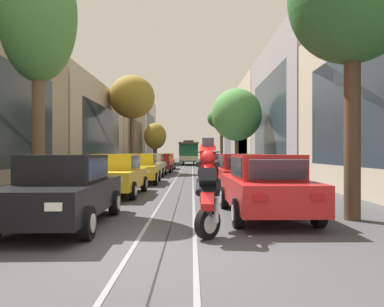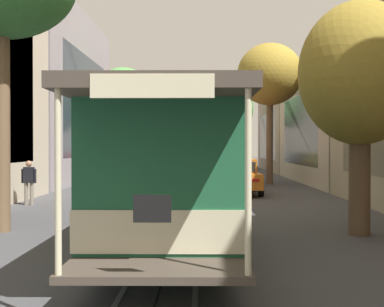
{
  "view_description": "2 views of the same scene",
  "coord_description": "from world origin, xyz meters",
  "px_view_note": "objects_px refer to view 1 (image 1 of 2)",
  "views": [
    {
      "loc": [
        0.48,
        -5.95,
        1.62
      ],
      "look_at": [
        0.52,
        22.22,
        1.58
      ],
      "focal_mm": 32.94,
      "sensor_mm": 36.0,
      "label": 1
    },
    {
      "loc": [
        -0.64,
        53.36,
        2.11
      ],
      "look_at": [
        0.31,
        6.73,
        1.53
      ],
      "focal_mm": 49.77,
      "sensor_mm": 36.0,
      "label": 2
    }
  ],
  "objects_px": {
    "motorcycle_with_rider": "(207,184)",
    "parked_car_black_near_left": "(63,190)",
    "parked_car_red_fifth_left": "(160,163)",
    "parked_car_red_near_right": "(264,185)",
    "pedestrian_on_left_pavement": "(237,159)",
    "fire_hydrant": "(103,177)",
    "parked_car_orange_sixth_left": "(165,161)",
    "parked_car_silver_fifth_right": "(212,162)",
    "parked_car_yellow_mid_left": "(140,168)",
    "street_tree_kerb_left_near": "(38,18)",
    "street_tree_kerb_left_second": "(132,98)",
    "street_tree_kerb_left_mid": "(155,136)",
    "parked_car_red_second_right": "(238,173)",
    "parked_car_blue_mid_right": "(221,167)",
    "parked_car_yellow_second_left": "(116,174)",
    "street_tree_kerb_right_mid": "(221,119)",
    "parked_car_grey_fourth_right": "(217,164)",
    "cable_car_trolley": "(188,153)",
    "parked_car_beige_fourth_left": "(151,165)",
    "street_tree_kerb_right_second": "(236,115)"
  },
  "relations": [
    {
      "from": "pedestrian_on_left_pavement",
      "to": "fire_hydrant",
      "type": "distance_m",
      "value": 24.55
    },
    {
      "from": "street_tree_kerb_left_mid",
      "to": "cable_car_trolley",
      "type": "xyz_separation_m",
      "value": [
        4.4,
        1.86,
        -2.16
      ]
    },
    {
      "from": "parked_car_orange_sixth_left",
      "to": "parked_car_blue_mid_right",
      "type": "bearing_deg",
      "value": -73.95
    },
    {
      "from": "street_tree_kerb_left_near",
      "to": "street_tree_kerb_left_second",
      "type": "height_order",
      "value": "street_tree_kerb_left_second"
    },
    {
      "from": "parked_car_black_near_left",
      "to": "street_tree_kerb_left_second",
      "type": "relative_size",
      "value": 0.55
    },
    {
      "from": "parked_car_red_fifth_left",
      "to": "cable_car_trolley",
      "type": "relative_size",
      "value": 0.48
    },
    {
      "from": "parked_car_orange_sixth_left",
      "to": "street_tree_kerb_right_mid",
      "type": "relative_size",
      "value": 0.58
    },
    {
      "from": "parked_car_black_near_left",
      "to": "street_tree_kerb_left_second",
      "type": "distance_m",
      "value": 21.87
    },
    {
      "from": "street_tree_kerb_left_mid",
      "to": "cable_car_trolley",
      "type": "height_order",
      "value": "street_tree_kerb_left_mid"
    },
    {
      "from": "parked_car_red_near_right",
      "to": "parked_car_red_second_right",
      "type": "relative_size",
      "value": 0.99
    },
    {
      "from": "parked_car_red_second_right",
      "to": "street_tree_kerb_left_second",
      "type": "xyz_separation_m",
      "value": [
        -6.87,
        14.29,
        5.39
      ]
    },
    {
      "from": "parked_car_red_near_right",
      "to": "motorcycle_with_rider",
      "type": "xyz_separation_m",
      "value": [
        -1.54,
        -2.02,
        0.21
      ]
    },
    {
      "from": "street_tree_kerb_right_mid",
      "to": "street_tree_kerb_left_near",
      "type": "bearing_deg",
      "value": -103.37
    },
    {
      "from": "cable_car_trolley",
      "to": "street_tree_kerb_left_second",
      "type": "bearing_deg",
      "value": -102.91
    },
    {
      "from": "parked_car_grey_fourth_right",
      "to": "parked_car_silver_fifth_right",
      "type": "bearing_deg",
      "value": 90.59
    },
    {
      "from": "parked_car_beige_fourth_left",
      "to": "parked_car_red_near_right",
      "type": "height_order",
      "value": "same"
    },
    {
      "from": "parked_car_red_near_right",
      "to": "cable_car_trolley",
      "type": "height_order",
      "value": "cable_car_trolley"
    },
    {
      "from": "parked_car_yellow_mid_left",
      "to": "street_tree_kerb_right_mid",
      "type": "xyz_separation_m",
      "value": [
        6.63,
        27.35,
        5.26
      ]
    },
    {
      "from": "cable_car_trolley",
      "to": "motorcycle_with_rider",
      "type": "xyz_separation_m",
      "value": [
        0.79,
        -41.46,
        -0.65
      ]
    },
    {
      "from": "parked_car_black_near_left",
      "to": "parked_car_yellow_mid_left",
      "type": "height_order",
      "value": "same"
    },
    {
      "from": "parked_car_grey_fourth_right",
      "to": "parked_car_silver_fifth_right",
      "type": "xyz_separation_m",
      "value": [
        -0.05,
        5.17,
        0.0
      ]
    },
    {
      "from": "parked_car_red_second_right",
      "to": "motorcycle_with_rider",
      "type": "distance_m",
      "value": 7.94
    },
    {
      "from": "parked_car_red_near_right",
      "to": "parked_car_blue_mid_right",
      "type": "bearing_deg",
      "value": 90.68
    },
    {
      "from": "parked_car_silver_fifth_right",
      "to": "street_tree_kerb_left_near",
      "type": "relative_size",
      "value": 0.57
    },
    {
      "from": "parked_car_red_fifth_left",
      "to": "street_tree_kerb_left_mid",
      "type": "xyz_separation_m",
      "value": [
        -2.21,
        16.87,
        3.02
      ]
    },
    {
      "from": "motorcycle_with_rider",
      "to": "parked_car_black_near_left",
      "type": "bearing_deg",
      "value": 163.25
    },
    {
      "from": "street_tree_kerb_left_near",
      "to": "parked_car_red_fifth_left",
      "type": "bearing_deg",
      "value": 84.18
    },
    {
      "from": "parked_car_silver_fifth_right",
      "to": "street_tree_kerb_left_second",
      "type": "height_order",
      "value": "street_tree_kerb_left_second"
    },
    {
      "from": "parked_car_blue_mid_right",
      "to": "fire_hydrant",
      "type": "distance_m",
      "value": 6.69
    },
    {
      "from": "parked_car_black_near_left",
      "to": "parked_car_yellow_second_left",
      "type": "distance_m",
      "value": 5.63
    },
    {
      "from": "parked_car_red_near_right",
      "to": "parked_car_grey_fourth_right",
      "type": "height_order",
      "value": "same"
    },
    {
      "from": "parked_car_orange_sixth_left",
      "to": "street_tree_kerb_left_near",
      "type": "distance_m",
      "value": 25.53
    },
    {
      "from": "parked_car_yellow_second_left",
      "to": "parked_car_silver_fifth_right",
      "type": "relative_size",
      "value": 0.99
    },
    {
      "from": "parked_car_red_near_right",
      "to": "motorcycle_with_rider",
      "type": "distance_m",
      "value": 2.55
    },
    {
      "from": "parked_car_red_second_right",
      "to": "pedestrian_on_left_pavement",
      "type": "bearing_deg",
      "value": 82.73
    },
    {
      "from": "parked_car_orange_sixth_left",
      "to": "parked_car_silver_fifth_right",
      "type": "bearing_deg",
      "value": -47.6
    },
    {
      "from": "parked_car_beige_fourth_left",
      "to": "fire_hydrant",
      "type": "relative_size",
      "value": 5.19
    },
    {
      "from": "parked_car_yellow_second_left",
      "to": "parked_car_red_near_right",
      "type": "height_order",
      "value": "same"
    },
    {
      "from": "parked_car_red_fifth_left",
      "to": "parked_car_red_near_right",
      "type": "relative_size",
      "value": 1.0
    },
    {
      "from": "parked_car_orange_sixth_left",
      "to": "fire_hydrant",
      "type": "xyz_separation_m",
      "value": [
        -1.73,
        -17.93,
        -0.38
      ]
    },
    {
      "from": "parked_car_beige_fourth_left",
      "to": "parked_car_red_fifth_left",
      "type": "distance_m",
      "value": 4.83
    },
    {
      "from": "parked_car_beige_fourth_left",
      "to": "street_tree_kerb_right_mid",
      "type": "bearing_deg",
      "value": 72.51
    },
    {
      "from": "parked_car_beige_fourth_left",
      "to": "street_tree_kerb_left_mid",
      "type": "distance_m",
      "value": 22.0
    },
    {
      "from": "parked_car_black_near_left",
      "to": "street_tree_kerb_right_second",
      "type": "bearing_deg",
      "value": 72.36
    },
    {
      "from": "parked_car_orange_sixth_left",
      "to": "parked_car_grey_fourth_right",
      "type": "xyz_separation_m",
      "value": [
        4.51,
        -10.05,
        0.0
      ]
    },
    {
      "from": "parked_car_black_near_left",
      "to": "parked_car_red_second_right",
      "type": "relative_size",
      "value": 1.0
    },
    {
      "from": "parked_car_beige_fourth_left",
      "to": "street_tree_kerb_left_second",
      "type": "xyz_separation_m",
      "value": [
        -2.06,
        4.16,
        5.39
      ]
    },
    {
      "from": "parked_car_red_second_right",
      "to": "fire_hydrant",
      "type": "distance_m",
      "value": 6.99
    },
    {
      "from": "parked_car_black_near_left",
      "to": "motorcycle_with_rider",
      "type": "relative_size",
      "value": 2.27
    },
    {
      "from": "parked_car_orange_sixth_left",
      "to": "pedestrian_on_left_pavement",
      "type": "height_order",
      "value": "pedestrian_on_left_pavement"
    }
  ]
}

